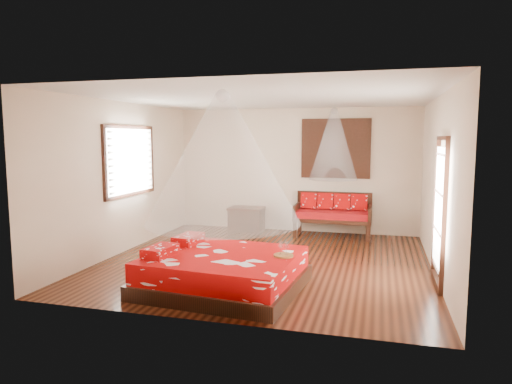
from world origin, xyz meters
TOP-DOWN VIEW (x-y plane):
  - room at (0.00, 0.00)m, footprint 5.54×5.54m
  - bed at (-0.24, -1.59)m, footprint 2.27×2.09m
  - daybed at (0.91, 2.38)m, footprint 1.65×0.73m
  - storage_chest at (-1.07, 2.45)m, footprint 0.79×0.58m
  - shutter_panel at (0.91, 2.72)m, footprint 1.52×0.06m
  - window_left at (-2.71, 0.20)m, footprint 0.10×1.74m
  - glazed_door at (2.72, -0.60)m, footprint 0.08×1.02m
  - wine_tray at (0.62, -1.49)m, footprint 0.28×0.28m
  - mosquito_net_main at (-0.22, -1.59)m, footprint 2.17×2.17m
  - mosquito_net_daybed at (0.91, 2.25)m, footprint 1.02×1.02m

SIDE VIEW (x-z plane):
  - bed at x=-0.24m, z-range -0.07..0.57m
  - storage_chest at x=-1.07m, z-range 0.00..0.55m
  - daybed at x=0.91m, z-range 0.05..0.99m
  - wine_tray at x=0.62m, z-range 0.45..0.67m
  - glazed_door at x=2.72m, z-range -0.01..2.15m
  - room at x=0.00m, z-range -0.02..2.82m
  - window_left at x=-2.71m, z-range 1.03..2.37m
  - mosquito_net_main at x=-0.22m, z-range 0.95..2.75m
  - shutter_panel at x=0.91m, z-range 1.24..2.56m
  - mosquito_net_daybed at x=0.91m, z-range 1.25..2.75m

